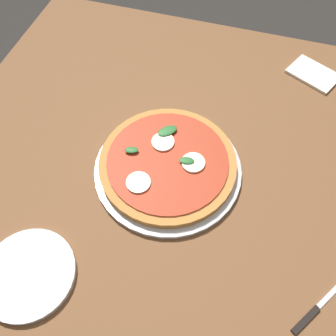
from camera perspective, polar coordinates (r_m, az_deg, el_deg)
The scene contains 7 objects.
ground_plane at distance 1.50m, azimuth 1.93°, elevation -14.51°, with size 6.00×6.00×0.00m, color #2D2B28.
dining_table at distance 0.91m, azimuth 3.09°, elevation -2.30°, with size 1.20×1.04×0.74m.
serving_tray at distance 0.81m, azimuth 0.00°, elevation -0.15°, with size 0.34×0.34×0.01m, color silver.
pizza at distance 0.80m, azimuth -0.07°, elevation 0.88°, with size 0.31×0.31×0.03m.
plate_white at distance 0.76m, azimuth -21.74°, elevation -15.73°, with size 0.18×0.18×0.01m, color white.
napkin at distance 1.09m, azimuth 22.57°, elevation 13.95°, with size 0.13×0.09×0.01m, color white.
knife at distance 0.75m, azimuth 22.87°, elevation -20.48°, with size 0.11×0.14×0.01m.
Camera 1 is at (0.08, -0.45, 1.43)m, focal length 37.46 mm.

